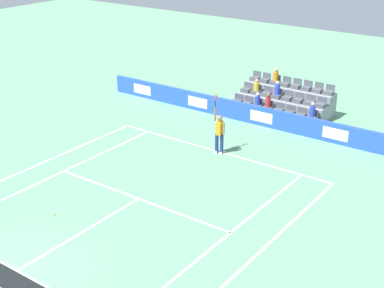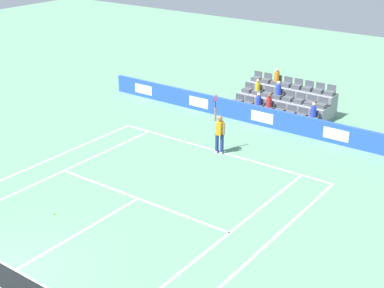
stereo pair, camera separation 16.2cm
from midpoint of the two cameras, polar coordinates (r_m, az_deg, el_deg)
line_baseline at (r=25.35m, az=2.49°, el=-0.75°), size 10.97×0.10×0.01m
line_service at (r=21.43m, az=-5.67°, el=-5.55°), size 8.23×0.10×0.01m
line_centre_service at (r=19.50m, az=-11.93°, el=-9.11°), size 0.10×6.40×0.01m
line_singles_sideline_left at (r=23.83m, az=-13.89°, el=-3.07°), size 0.10×11.89×0.01m
line_singles_sideline_right at (r=18.96m, az=2.96°, el=-9.58°), size 0.10×11.89×0.01m
line_doubles_sideline_left at (r=24.82m, az=-15.97°, el=-2.22°), size 0.10×11.89×0.01m
line_doubles_sideline_right at (r=18.39m, az=6.60°, el=-10.88°), size 0.10×11.89×0.01m
line_centre_mark at (r=25.28m, az=2.37°, el=-0.82°), size 0.10×0.20×0.01m
sponsor_barrier at (r=28.38m, az=6.99°, el=2.80°), size 19.54×0.22×0.97m
tennis_player at (r=24.84m, az=2.60°, el=1.21°), size 0.53×0.40×2.85m
stadium_stand at (r=30.30m, az=9.13°, el=4.12°), size 4.96×2.85×2.16m
loose_tennis_ball at (r=20.86m, az=-14.05°, el=-6.94°), size 0.07×0.07×0.07m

